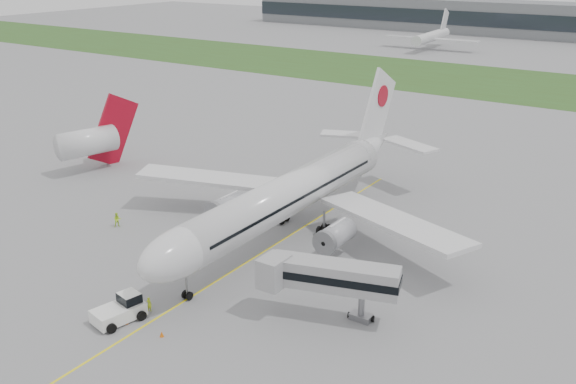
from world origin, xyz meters
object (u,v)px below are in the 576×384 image
Objects in this scene: airliner at (294,192)px; ground_crew_near at (149,304)px; pushback_tug at (121,309)px; neighbor_aircraft at (91,141)px; jet_bridge at (326,276)px.

airliner is 35.60× the size of ground_crew_near.
pushback_tug reaches higher than ground_crew_near.
ground_crew_near is (1.09, 2.58, -0.39)m from pushback_tug.
airliner reaches higher than pushback_tug.
ground_crew_near is at bearing 79.49° from pushback_tug.
ground_crew_near is 47.91m from neighbor_aircraft.
neighbor_aircraft is (-39.57, 26.68, 4.21)m from ground_crew_near.
pushback_tug is (-2.67, -26.27, -4.52)m from airliner.
neighbor_aircraft is (-38.49, 29.26, 3.83)m from pushback_tug.
airliner is at bearing 115.08° from jet_bridge.
jet_bridge is 17.83m from ground_crew_near.
airliner is 10.13× the size of pushback_tug.
jet_bridge reaches higher than ground_crew_near.
neighbor_aircraft is at bearing -47.14° from ground_crew_near.
jet_bridge is at bearing -47.98° from airliner.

